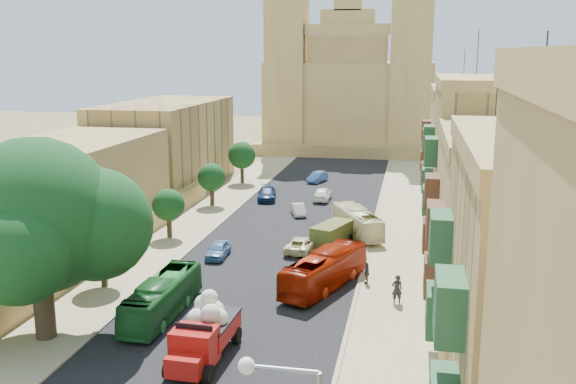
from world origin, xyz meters
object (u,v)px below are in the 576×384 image
at_px(church, 351,91).
at_px(bus_red_east, 325,270).
at_px(olive_pickup, 332,234).
at_px(ficus_tree, 38,222).
at_px(street_tree_d, 242,155).
at_px(car_white_a, 298,210).
at_px(bus_green_north, 162,297).
at_px(red_truck, 204,332).
at_px(street_tree_b, 168,205).
at_px(car_white_b, 323,194).
at_px(street_tree_c, 212,178).
at_px(car_blue_a, 218,250).
at_px(street_tree_a, 102,242).
at_px(car_dkblue, 267,194).
at_px(car_blue_b, 317,177).
at_px(bus_cream_east, 357,222).
at_px(car_cream, 301,244).
at_px(pedestrian_a, 397,289).
at_px(pedestrian_c, 367,273).

distance_m(church, bus_red_east, 64.71).
bearing_deg(olive_pickup, ficus_tree, -123.06).
height_order(ficus_tree, street_tree_d, ficus_tree).
bearing_deg(car_white_a, bus_green_north, -117.61).
relative_size(street_tree_d, red_truck, 0.83).
relative_size(street_tree_b, car_white_b, 1.02).
xyz_separation_m(street_tree_c, car_blue_a, (5.73, -16.44, -2.35)).
xyz_separation_m(church, street_tree_a, (-10.00, -66.61, -6.40)).
height_order(bus_red_east, car_white_b, bus_red_east).
xyz_separation_m(street_tree_d, car_dkblue, (5.00, -8.41, -2.71)).
distance_m(church, car_blue_b, 29.75).
relative_size(street_tree_a, bus_cream_east, 0.56).
bearing_deg(car_cream, car_white_b, -82.60).
relative_size(car_dkblue, car_blue_b, 1.27).
height_order(bus_red_east, pedestrian_a, bus_red_east).
relative_size(ficus_tree, bus_green_north, 1.31).
bearing_deg(car_white_b, street_tree_c, 23.17).
relative_size(street_tree_d, pedestrian_c, 3.27).
bearing_deg(church, pedestrian_c, -83.18).
bearing_deg(car_white_b, street_tree_d, -33.68).
relative_size(bus_red_east, car_white_b, 2.15).
height_order(street_tree_c, car_blue_a, street_tree_c).
bearing_deg(red_truck, bus_cream_east, 77.17).
relative_size(street_tree_a, red_truck, 0.76).
distance_m(ficus_tree, car_white_b, 38.43).
distance_m(ficus_tree, pedestrian_a, 21.71).
bearing_deg(street_tree_c, pedestrian_c, -48.94).
xyz_separation_m(street_tree_c, bus_cream_east, (15.76, -7.96, -1.80)).
bearing_deg(bus_green_north, car_blue_b, 86.50).
bearing_deg(bus_cream_east, car_white_a, -67.31).
relative_size(bus_red_east, pedestrian_a, 4.74).
height_order(car_white_a, car_cream, car_cream).
relative_size(bus_green_north, bus_red_east, 0.96).
bearing_deg(bus_red_east, car_dkblue, -48.26).
height_order(bus_green_north, bus_cream_east, bus_green_north).
relative_size(red_truck, car_dkblue, 1.29).
height_order(olive_pickup, car_blue_b, olive_pickup).
bearing_deg(red_truck, bus_green_north, 130.86).
relative_size(church, red_truck, 5.96).
bearing_deg(car_dkblue, pedestrian_a, -72.33).
bearing_deg(car_white_a, street_tree_d, 104.26).
relative_size(bus_green_north, car_white_a, 2.59).
distance_m(street_tree_b, car_white_b, 19.94).
bearing_deg(olive_pickup, red_truck, -100.34).
relative_size(street_tree_d, car_dkblue, 1.08).
relative_size(car_white_b, pedestrian_c, 2.69).
xyz_separation_m(ficus_tree, street_tree_c, (-0.60, 31.99, -3.71)).
height_order(street_tree_b, street_tree_d, street_tree_d).
bearing_deg(street_tree_a, olive_pickup, 41.97).
bearing_deg(bus_cream_east, car_blue_b, -97.60).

